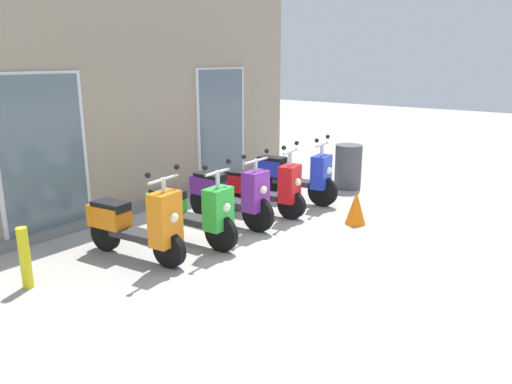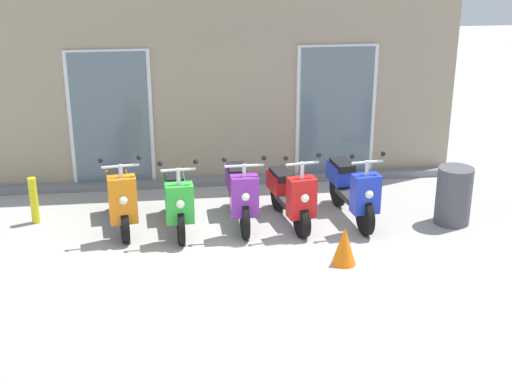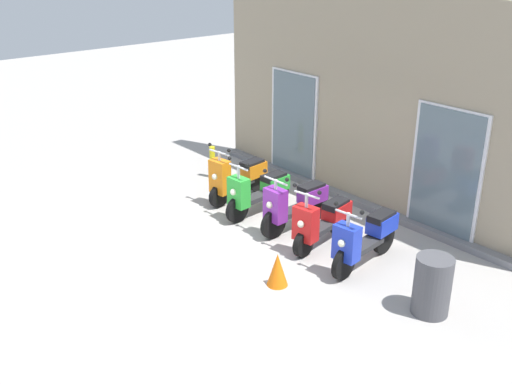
# 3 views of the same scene
# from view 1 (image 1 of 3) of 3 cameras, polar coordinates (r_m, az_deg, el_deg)

# --- Properties ---
(ground_plane) EXTENTS (40.00, 40.00, 0.00)m
(ground_plane) POSITION_cam_1_polar(r_m,az_deg,el_deg) (6.87, 4.32, -5.89)
(ground_plane) COLOR #A8A39E
(storefront_facade) EXTENTS (7.77, 0.50, 3.98)m
(storefront_facade) POSITION_cam_1_polar(r_m,az_deg,el_deg) (8.52, -13.42, 11.15)
(storefront_facade) COLOR gray
(storefront_facade) RESTS_ON ground_plane
(scooter_orange) EXTENTS (0.59, 1.53, 1.23)m
(scooter_orange) POSITION_cam_1_polar(r_m,az_deg,el_deg) (6.34, -13.58, -3.55)
(scooter_orange) COLOR black
(scooter_orange) RESTS_ON ground_plane
(scooter_green) EXTENTS (0.54, 1.58, 1.20)m
(scooter_green) POSITION_cam_1_polar(r_m,az_deg,el_deg) (6.75, -7.59, -2.18)
(scooter_green) COLOR black
(scooter_green) RESTS_ON ground_plane
(scooter_purple) EXTENTS (0.61, 1.59, 1.19)m
(scooter_purple) POSITION_cam_1_polar(r_m,az_deg,el_deg) (7.43, -2.94, -0.20)
(scooter_purple) COLOR black
(scooter_purple) RESTS_ON ground_plane
(scooter_red) EXTENTS (0.61, 1.50, 1.21)m
(scooter_red) POSITION_cam_1_polar(r_m,az_deg,el_deg) (7.95, 0.84, 0.48)
(scooter_red) COLOR black
(scooter_red) RESTS_ON ground_plane
(scooter_blue) EXTENTS (0.56, 1.65, 1.21)m
(scooter_blue) POSITION_cam_1_polar(r_m,az_deg,el_deg) (8.68, 4.43, 2.02)
(scooter_blue) COLOR black
(scooter_blue) RESTS_ON ground_plane
(curb_bollard) EXTENTS (0.12, 0.12, 0.70)m
(curb_bollard) POSITION_cam_1_polar(r_m,az_deg,el_deg) (6.02, -25.15, -6.92)
(curb_bollard) COLOR yellow
(curb_bollard) RESTS_ON ground_plane
(trash_bin) EXTENTS (0.52, 0.52, 0.86)m
(trash_bin) POSITION_cam_1_polar(r_m,az_deg,el_deg) (9.77, 10.60, 2.90)
(trash_bin) COLOR #4C4C51
(trash_bin) RESTS_ON ground_plane
(traffic_cone) EXTENTS (0.32, 0.32, 0.52)m
(traffic_cone) POSITION_cam_1_polar(r_m,az_deg,el_deg) (7.68, 11.48, -1.81)
(traffic_cone) COLOR orange
(traffic_cone) RESTS_ON ground_plane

